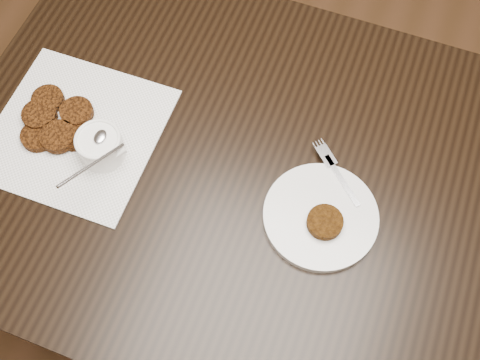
# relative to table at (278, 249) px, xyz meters

# --- Properties ---
(floor) EXTENTS (4.00, 4.00, 0.00)m
(floor) POSITION_rel_table_xyz_m (-0.05, -0.08, -0.38)
(floor) COLOR #57351E
(floor) RESTS_ON ground
(table) EXTENTS (1.31, 0.85, 0.75)m
(table) POSITION_rel_table_xyz_m (0.00, 0.00, 0.00)
(table) COLOR black
(table) RESTS_ON floor
(napkin) EXTENTS (0.32, 0.32, 0.00)m
(napkin) POSITION_rel_table_xyz_m (-0.42, -0.04, 0.38)
(napkin) COLOR white
(napkin) RESTS_ON table
(sauce_ramekin) EXTENTS (0.13, 0.13, 0.12)m
(sauce_ramekin) POSITION_rel_table_xyz_m (-0.35, -0.07, 0.44)
(sauce_ramekin) COLOR white
(sauce_ramekin) RESTS_ON napkin
(patty_cluster) EXTENTS (0.26, 0.26, 0.02)m
(patty_cluster) POSITION_rel_table_xyz_m (-0.46, -0.04, 0.39)
(patty_cluster) COLOR #5A2B0B
(patty_cluster) RESTS_ON napkin
(plate_with_patty) EXTENTS (0.29, 0.29, 0.03)m
(plate_with_patty) POSITION_rel_table_xyz_m (0.07, -0.05, 0.39)
(plate_with_patty) COLOR white
(plate_with_patty) RESTS_ON table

